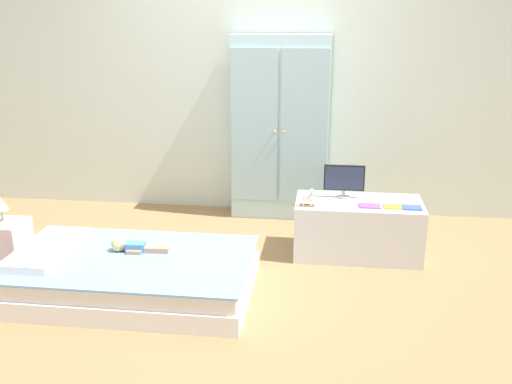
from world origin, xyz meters
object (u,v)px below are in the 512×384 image
Objects in this scene: bed at (133,275)px; book_purple at (370,206)px; table_lamp at (1,204)px; doll at (129,246)px; tv_monitor at (344,179)px; wardrobe at (280,128)px; tv_stand at (358,228)px; book_blue at (412,208)px; nightstand at (6,245)px; rocking_horse_toy at (309,198)px; book_yellow at (393,207)px.

book_purple is at bearing 24.40° from bed.
table_lamp reaches higher than bed.
doll is 1.67m from tv_monitor.
bed is 1.96m from wardrobe.
wardrobe is (1.86, 1.39, 0.32)m from table_lamp.
tv_stand is 0.45m from book_blue.
bed is 11.52× the size of book_blue.
nightstand is at bearing 166.33° from bed.
tv_monitor is 0.36m from rocking_horse_toy.
table_lamp reaches higher than book_blue.
book_purple is at bearing -56.98° from tv_stand.
wardrobe is 1.35m from book_yellow.
tv_monitor reaches higher than doll.
book_purple is at bearing 10.09° from table_lamp.
tv_stand is at bearing 12.74° from table_lamp.
book_purple is (2.60, 0.46, -0.06)m from table_lamp.
bed is at bearing -155.60° from book_purple.
doll is 2.04× the size of table_lamp.
table_lamp is (-1.03, 0.25, 0.37)m from bed.
doll is (-0.05, 0.10, 0.16)m from bed.
book_yellow is at bearing 9.49° from nightstand.
rocking_horse_toy is at bearing -137.41° from tv_monitor.
tv_monitor is 2.26× the size of book_blue.
book_purple reaches higher than bed.
wardrobe is 1.07m from rocking_horse_toy.
nightstand is at bearing -167.26° from tv_stand.
wardrobe is at bearing 60.28° from doll.
nightstand is 2.65m from book_purple.
wardrobe is 12.94× the size of book_yellow.
tv_stand is 0.39m from tv_monitor.
bed is 1.36m from rocking_horse_toy.
rocking_horse_toy is (2.15, 0.42, 0.00)m from table_lamp.
tv_stand is (1.50, 0.82, 0.09)m from bed.
tv_stand is at bearing 163.75° from book_blue.
book_blue is at bearing -41.69° from wardrobe.
doll is 0.42× the size of tv_stand.
book_yellow is (0.61, 0.05, -0.06)m from rocking_horse_toy.
wardrobe is at bearing 134.30° from book_yellow.
bed is at bearing -13.67° from table_lamp.
book_blue is at bearing 0.00° from book_yellow.
tv_monitor is (1.43, 0.80, 0.29)m from doll.
book_blue is at bearing 17.69° from doll.
book_yellow reaches higher than bed.
book_purple is at bearing 20.73° from doll.
book_purple reaches higher than nightstand.
doll is 1.01m from table_lamp.
nightstand is at bearing -169.05° from rocking_horse_toy.
wardrobe is 12.03× the size of rocking_horse_toy.
book_blue is (0.75, 0.05, -0.06)m from rocking_horse_toy.
nightstand is at bearing -164.83° from tv_monitor.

